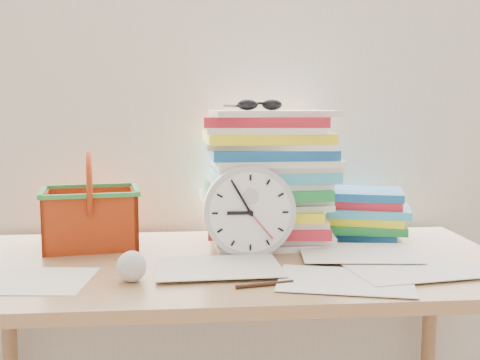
{
  "coord_description": "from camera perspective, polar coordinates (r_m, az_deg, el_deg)",
  "views": [
    {
      "loc": [
        -0.11,
        0.12,
        1.15
      ],
      "look_at": [
        0.02,
        1.6,
        0.95
      ],
      "focal_mm": 45.0,
      "sensor_mm": 36.0,
      "label": 1
    }
  ],
  "objects": [
    {
      "name": "basket",
      "position": [
        1.7,
        -14.02,
        -1.91
      ],
      "size": [
        0.29,
        0.24,
        0.26
      ],
      "primitive_type": null,
      "rotation": [
        0.0,
        0.0,
        0.15
      ],
      "color": "#BD3D12",
      "rests_on": "desk"
    },
    {
      "name": "sunglasses",
      "position": [
        1.63,
        1.89,
        7.17
      ],
      "size": [
        0.17,
        0.15,
        0.04
      ],
      "primitive_type": null,
      "rotation": [
        0.0,
        0.0,
        0.25
      ],
      "color": "black",
      "rests_on": "paper_stack"
    },
    {
      "name": "clock",
      "position": [
        1.55,
        0.89,
        -2.94
      ],
      "size": [
        0.24,
        0.05,
        0.24
      ],
      "primitive_type": "cylinder",
      "rotation": [
        1.57,
        0.0,
        0.0
      ],
      "color": "#BCBCBC",
      "rests_on": "desk"
    },
    {
      "name": "pen",
      "position": [
        1.33,
        2.34,
        -9.85
      ],
      "size": [
        0.13,
        0.04,
        0.01
      ],
      "primitive_type": "cylinder",
      "rotation": [
        0.0,
        1.57,
        0.21
      ],
      "color": "black",
      "rests_on": "desk"
    },
    {
      "name": "paper_stack",
      "position": [
        1.71,
        2.87,
        0.31
      ],
      "size": [
        0.38,
        0.32,
        0.37
      ],
      "primitive_type": null,
      "rotation": [
        0.0,
        0.0,
        -0.04
      ],
      "color": "white",
      "rests_on": "desk"
    },
    {
      "name": "book_stack",
      "position": [
        1.82,
        11.39,
        -3.14
      ],
      "size": [
        0.31,
        0.27,
        0.14
      ],
      "primitive_type": null,
      "rotation": [
        0.0,
        0.0,
        -0.24
      ],
      "color": "white",
      "rests_on": "desk"
    },
    {
      "name": "crumpled_ball",
      "position": [
        1.37,
        -10.27,
        -8.04
      ],
      "size": [
        0.07,
        0.07,
        0.07
      ],
      "primitive_type": "sphere",
      "color": "silver",
      "rests_on": "desk"
    },
    {
      "name": "desk",
      "position": [
        1.56,
        -0.64,
        -10.28
      ],
      "size": [
        1.4,
        0.7,
        0.75
      ],
      "color": "#9E754A",
      "rests_on": "ground"
    },
    {
      "name": "scattered_papers",
      "position": [
        1.53,
        -0.65,
        -7.4
      ],
      "size": [
        1.26,
        0.42,
        0.02
      ],
      "primitive_type": null,
      "color": "white",
      "rests_on": "desk"
    },
    {
      "name": "curtain",
      "position": [
        1.87,
        -1.6,
        12.08
      ],
      "size": [
        2.4,
        0.01,
        2.5
      ],
      "primitive_type": "cube",
      "color": "white",
      "rests_on": "room_shell"
    }
  ]
}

